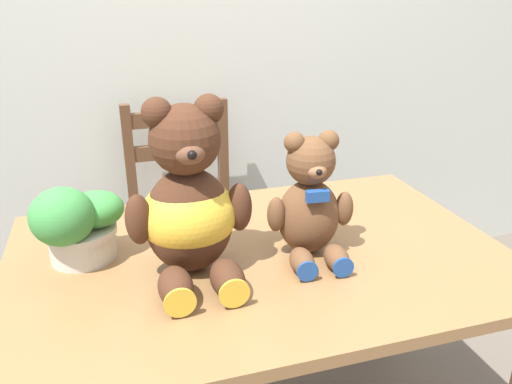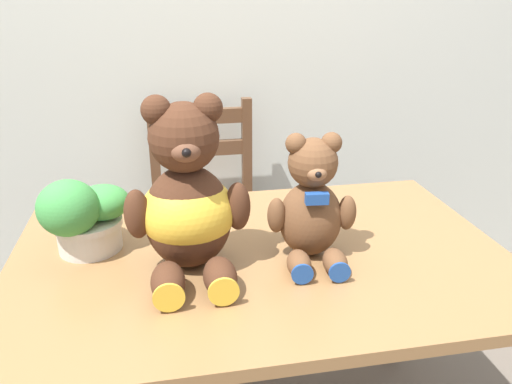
{
  "view_description": "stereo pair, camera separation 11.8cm",
  "coord_description": "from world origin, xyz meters",
  "px_view_note": "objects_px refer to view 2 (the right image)",
  "views": [
    {
      "loc": [
        -0.33,
        -0.66,
        1.35
      ],
      "look_at": [
        -0.02,
        0.38,
        0.9
      ],
      "focal_mm": 35.0,
      "sensor_mm": 36.0,
      "label": 1
    },
    {
      "loc": [
        -0.22,
        -0.69,
        1.35
      ],
      "look_at": [
        -0.02,
        0.38,
        0.9
      ],
      "focal_mm": 35.0,
      "sensor_mm": 36.0,
      "label": 2
    }
  ],
  "objects_px": {
    "wooden_chair_behind": "(207,218)",
    "potted_plant": "(83,214)",
    "teddy_bear_left": "(188,203)",
    "teddy_bear_right": "(312,206)"
  },
  "relations": [
    {
      "from": "potted_plant",
      "to": "wooden_chair_behind",
      "type": "bearing_deg",
      "value": 61.76
    },
    {
      "from": "teddy_bear_left",
      "to": "wooden_chair_behind",
      "type": "bearing_deg",
      "value": -97.59
    },
    {
      "from": "wooden_chair_behind",
      "to": "potted_plant",
      "type": "distance_m",
      "value": 0.84
    },
    {
      "from": "potted_plant",
      "to": "teddy_bear_right",
      "type": "bearing_deg",
      "value": -13.09
    },
    {
      "from": "teddy_bear_left",
      "to": "teddy_bear_right",
      "type": "distance_m",
      "value": 0.3
    },
    {
      "from": "teddy_bear_right",
      "to": "potted_plant",
      "type": "distance_m",
      "value": 0.57
    },
    {
      "from": "wooden_chair_behind",
      "to": "teddy_bear_right",
      "type": "relative_size",
      "value": 2.93
    },
    {
      "from": "wooden_chair_behind",
      "to": "teddy_bear_right",
      "type": "distance_m",
      "value": 0.91
    },
    {
      "from": "wooden_chair_behind",
      "to": "teddy_bear_left",
      "type": "xyz_separation_m",
      "value": [
        -0.1,
        -0.8,
        0.42
      ]
    },
    {
      "from": "teddy_bear_left",
      "to": "teddy_bear_right",
      "type": "xyz_separation_m",
      "value": [
        0.3,
        -0.0,
        -0.03
      ]
    }
  ]
}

